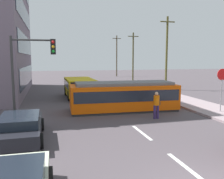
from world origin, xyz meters
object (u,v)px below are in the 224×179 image
at_px(city_bus, 80,87).
at_px(utility_pole_far, 133,56).
at_px(traffic_light_mast, 30,64).
at_px(parked_sedan_mid, 20,127).
at_px(utility_pole_distant, 117,55).
at_px(utility_pole_mid, 167,52).
at_px(pedestrian_crossing, 156,104).
at_px(streetcar_tram, 124,96).
at_px(stop_sign, 222,81).

relative_size(city_bus, utility_pole_far, 0.67).
bearing_deg(traffic_light_mast, utility_pole_far, 58.37).
relative_size(parked_sedan_mid, utility_pole_distant, 0.52).
relative_size(parked_sedan_mid, utility_pole_mid, 0.52).
height_order(pedestrian_crossing, utility_pole_mid, utility_pole_mid).
height_order(streetcar_tram, utility_pole_mid, utility_pole_mid).
xyz_separation_m(stop_sign, traffic_light_mast, (-12.12, 0.30, 1.20)).
xyz_separation_m(stop_sign, utility_pole_far, (2.36, 23.81, 1.91)).
height_order(utility_pole_mid, utility_pole_far, utility_pole_mid).
bearing_deg(utility_pole_distant, pedestrian_crossing, -102.24).
height_order(stop_sign, utility_pole_mid, utility_pole_mid).
bearing_deg(stop_sign, utility_pole_far, 84.33).
bearing_deg(streetcar_tram, utility_pole_far, 68.41).
distance_m(utility_pole_far, utility_pole_distant, 11.05).
bearing_deg(streetcar_tram, pedestrian_crossing, -66.38).
bearing_deg(stop_sign, utility_pole_distant, 85.44).
xyz_separation_m(city_bus, pedestrian_crossing, (3.48, -9.49, -0.08)).
bearing_deg(utility_pole_far, city_bus, -126.29).
bearing_deg(city_bus, utility_pole_distant, 66.56).
height_order(utility_pole_mid, utility_pole_distant, utility_pole_mid).
distance_m(traffic_light_mast, utility_pole_mid, 18.81).
distance_m(parked_sedan_mid, utility_pole_far, 30.23).
bearing_deg(stop_sign, streetcar_tram, 157.01).
distance_m(streetcar_tram, utility_pole_mid, 13.27).
bearing_deg(parked_sedan_mid, utility_pole_far, 60.34).
relative_size(parked_sedan_mid, traffic_light_mast, 0.90).
relative_size(city_bus, parked_sedan_mid, 1.20).
bearing_deg(utility_pole_distant, streetcar_tram, -105.28).
xyz_separation_m(traffic_light_mast, utility_pole_distant, (14.90, 34.56, 0.99)).
distance_m(traffic_light_mast, utility_pole_distant, 37.65).
distance_m(pedestrian_crossing, parked_sedan_mid, 7.94).
relative_size(traffic_light_mast, utility_pole_distant, 0.58).
distance_m(stop_sign, utility_pole_far, 24.01).
bearing_deg(utility_pole_mid, traffic_light_mast, -140.34).
relative_size(streetcar_tram, stop_sign, 2.65).
relative_size(pedestrian_crossing, parked_sedan_mid, 0.38).
xyz_separation_m(streetcar_tram, pedestrian_crossing, (1.21, -2.78, -0.12)).
bearing_deg(utility_pole_distant, stop_sign, -94.56).
xyz_separation_m(parked_sedan_mid, utility_pole_mid, (14.83, 14.56, 3.81)).
bearing_deg(pedestrian_crossing, traffic_light_mast, 176.01).
height_order(streetcar_tram, city_bus, streetcar_tram).
relative_size(traffic_light_mast, utility_pole_far, 0.62).
bearing_deg(parked_sedan_mid, pedestrian_crossing, 15.07).
xyz_separation_m(streetcar_tram, stop_sign, (6.04, -2.56, 1.13)).
xyz_separation_m(traffic_light_mast, utility_pole_far, (14.49, 23.52, 0.71)).
xyz_separation_m(pedestrian_crossing, traffic_light_mast, (-7.29, 0.51, 2.46)).
bearing_deg(streetcar_tram, parked_sedan_mid, -143.11).
distance_m(streetcar_tram, city_bus, 7.08).
bearing_deg(traffic_light_mast, utility_pole_mid, 39.66).
bearing_deg(traffic_light_mast, city_bus, 67.00).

